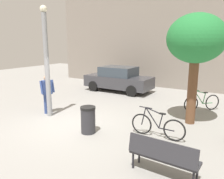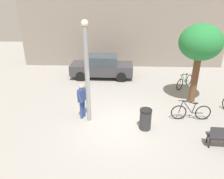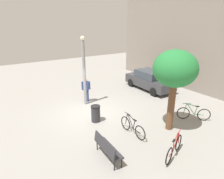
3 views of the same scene
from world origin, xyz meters
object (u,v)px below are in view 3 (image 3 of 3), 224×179
at_px(lamppost, 84,70).
at_px(park_bench, 107,147).
at_px(bicycle_green, 193,113).
at_px(plaza_tree, 175,70).
at_px(parked_car_charcoal, 149,80).
at_px(trash_bin, 96,114).
at_px(bicycle_red, 174,148).
at_px(bicycle_black, 132,127).
at_px(person_by_lamppost, 86,88).

height_order(lamppost, park_bench, lamppost).
bearing_deg(bicycle_green, plaza_tree, -92.58).
bearing_deg(lamppost, plaza_tree, 22.48).
relative_size(parked_car_charcoal, trash_bin, 4.59).
xyz_separation_m(bicycle_red, parked_car_charcoal, (-6.76, 5.06, 0.39)).
relative_size(plaza_tree, bicycle_green, 3.03).
bearing_deg(lamppost, park_bench, -17.75).
relative_size(park_bench, plaza_tree, 0.40).
bearing_deg(bicycle_red, lamppost, -174.93).
distance_m(plaza_tree, parked_car_charcoal, 6.64).
xyz_separation_m(park_bench, trash_bin, (-3.00, 1.16, -0.08)).
bearing_deg(bicycle_black, person_by_lamppost, -179.69).
relative_size(lamppost, park_bench, 2.73).
distance_m(bicycle_red, bicycle_black, 2.27).
bearing_deg(park_bench, parked_car_charcoal, 125.93).
xyz_separation_m(plaza_tree, bicycle_black, (-0.63, -1.92, -2.72)).
relative_size(bicycle_black, trash_bin, 1.97).
height_order(bicycle_green, bicycle_black, same).
distance_m(person_by_lamppost, plaza_tree, 6.28).
relative_size(person_by_lamppost, bicycle_black, 0.92).
bearing_deg(bicycle_green, park_bench, -88.53).
height_order(person_by_lamppost, bicycle_green, person_by_lamppost).
bearing_deg(parked_car_charcoal, person_by_lamppost, -94.52).
relative_size(plaza_tree, trash_bin, 4.41).
distance_m(park_bench, plaza_tree, 4.69).
bearing_deg(plaza_tree, trash_bin, -134.98).
relative_size(bicycle_red, parked_car_charcoal, 0.40).
distance_m(park_bench, parked_car_charcoal, 9.17).
bearing_deg(trash_bin, bicycle_green, 58.42).
distance_m(bicycle_red, trash_bin, 4.55).
xyz_separation_m(person_by_lamppost, bicycle_black, (4.95, 0.03, -0.58)).
height_order(lamppost, plaza_tree, lamppost).
relative_size(person_by_lamppost, park_bench, 1.03).
bearing_deg(park_bench, bicycle_black, 113.16).
xyz_separation_m(park_bench, plaza_tree, (-0.23, 3.93, 2.56)).
distance_m(lamppost, bicycle_red, 7.17).
distance_m(bicycle_red, parked_car_charcoal, 8.45).
height_order(parked_car_charcoal, trash_bin, parked_car_charcoal).
relative_size(bicycle_red, bicycle_black, 0.95).
height_order(lamppost, bicycle_black, lamppost).
relative_size(person_by_lamppost, bicycle_green, 1.25).
distance_m(person_by_lamppost, bicycle_black, 4.98).
bearing_deg(bicycle_red, parked_car_charcoal, 143.20).
xyz_separation_m(lamppost, bicycle_red, (6.86, 0.61, -1.97)).
bearing_deg(lamppost, bicycle_green, 37.16).
xyz_separation_m(plaza_tree, trash_bin, (-2.77, -2.77, -2.64)).
relative_size(plaza_tree, bicycle_black, 2.24).
bearing_deg(bicycle_black, trash_bin, -158.34).
relative_size(person_by_lamppost, plaza_tree, 0.41).
height_order(plaza_tree, bicycle_red, plaza_tree).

